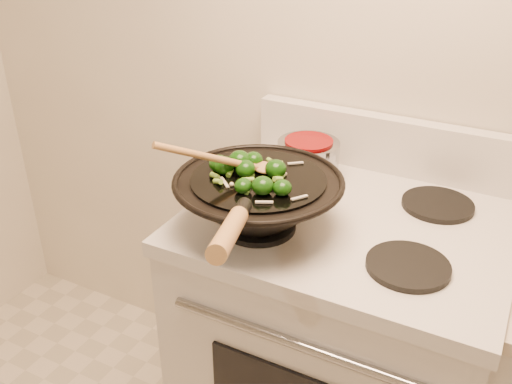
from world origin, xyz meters
The scene contains 5 objects.
stove centered at (-0.18, 1.17, 0.47)m, with size 0.78×0.67×1.08m.
wok centered at (-0.36, 1.02, 1.00)m, with size 0.40×0.64×0.23m.
stirfry centered at (-0.39, 1.01, 1.07)m, with size 0.27×0.23×0.05m.
wooden_spoon centered at (-0.42, 1.00, 1.09)m, with size 0.21×0.25×0.12m.
saucepan centered at (-0.36, 1.32, 0.98)m, with size 0.17×0.27×0.10m.
Camera 1 is at (0.17, -0.01, 1.64)m, focal length 40.00 mm.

